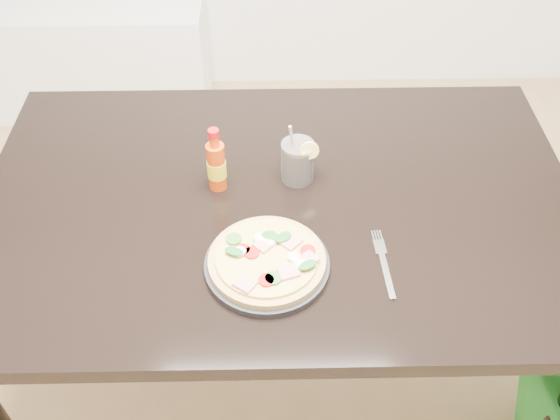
{
  "coord_description": "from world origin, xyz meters",
  "views": [
    {
      "loc": [
        0.19,
        -0.44,
        1.76
      ],
      "look_at": [
        0.21,
        0.49,
        0.83
      ],
      "focal_mm": 40.0,
      "sensor_mm": 36.0,
      "label": 1
    }
  ],
  "objects_px": {
    "dining_table": "(279,223)",
    "fork": "(383,261)",
    "hot_sauce_bottle": "(216,165)",
    "media_console": "(52,58)",
    "plate": "(267,265)",
    "pizza": "(268,258)",
    "cola_cup": "(298,162)"
  },
  "relations": [
    {
      "from": "dining_table",
      "to": "fork",
      "type": "xyz_separation_m",
      "value": [
        0.22,
        -0.2,
        0.09
      ]
    },
    {
      "from": "dining_table",
      "to": "fork",
      "type": "bearing_deg",
      "value": -42.74
    },
    {
      "from": "hot_sauce_bottle",
      "to": "fork",
      "type": "bearing_deg",
      "value": -34.02
    },
    {
      "from": "dining_table",
      "to": "media_console",
      "type": "xyz_separation_m",
      "value": [
        -1.01,
        1.46,
        -0.42
      ]
    },
    {
      "from": "plate",
      "to": "hot_sauce_bottle",
      "type": "distance_m",
      "value": 0.28
    },
    {
      "from": "pizza",
      "to": "fork",
      "type": "relative_size",
      "value": 1.3
    },
    {
      "from": "pizza",
      "to": "cola_cup",
      "type": "height_order",
      "value": "cola_cup"
    },
    {
      "from": "dining_table",
      "to": "cola_cup",
      "type": "bearing_deg",
      "value": 57.36
    },
    {
      "from": "plate",
      "to": "fork",
      "type": "bearing_deg",
      "value": 2.31
    },
    {
      "from": "pizza",
      "to": "media_console",
      "type": "relative_size",
      "value": 0.17
    },
    {
      "from": "cola_cup",
      "to": "media_console",
      "type": "height_order",
      "value": "cola_cup"
    },
    {
      "from": "pizza",
      "to": "fork",
      "type": "distance_m",
      "value": 0.25
    },
    {
      "from": "dining_table",
      "to": "plate",
      "type": "height_order",
      "value": "plate"
    },
    {
      "from": "hot_sauce_bottle",
      "to": "media_console",
      "type": "relative_size",
      "value": 0.12
    },
    {
      "from": "media_console",
      "to": "pizza",
      "type": "bearing_deg",
      "value": -59.62
    },
    {
      "from": "dining_table",
      "to": "media_console",
      "type": "bearing_deg",
      "value": 124.56
    },
    {
      "from": "plate",
      "to": "hot_sauce_bottle",
      "type": "xyz_separation_m",
      "value": [
        -0.11,
        0.25,
        0.06
      ]
    },
    {
      "from": "plate",
      "to": "cola_cup",
      "type": "distance_m",
      "value": 0.29
    },
    {
      "from": "plate",
      "to": "hot_sauce_bottle",
      "type": "height_order",
      "value": "hot_sauce_bottle"
    },
    {
      "from": "plate",
      "to": "hot_sauce_bottle",
      "type": "relative_size",
      "value": 1.56
    },
    {
      "from": "plate",
      "to": "fork",
      "type": "height_order",
      "value": "plate"
    },
    {
      "from": "plate",
      "to": "pizza",
      "type": "xyz_separation_m",
      "value": [
        0.0,
        0.0,
        0.02
      ]
    },
    {
      "from": "plate",
      "to": "media_console",
      "type": "bearing_deg",
      "value": 120.33
    },
    {
      "from": "dining_table",
      "to": "media_console",
      "type": "height_order",
      "value": "dining_table"
    },
    {
      "from": "hot_sauce_bottle",
      "to": "media_console",
      "type": "height_order",
      "value": "hot_sauce_bottle"
    },
    {
      "from": "pizza",
      "to": "fork",
      "type": "xyz_separation_m",
      "value": [
        0.24,
        0.01,
        -0.02
      ]
    },
    {
      "from": "dining_table",
      "to": "hot_sauce_bottle",
      "type": "distance_m",
      "value": 0.21
    },
    {
      "from": "plate",
      "to": "pizza",
      "type": "distance_m",
      "value": 0.02
    },
    {
      "from": "pizza",
      "to": "hot_sauce_bottle",
      "type": "distance_m",
      "value": 0.28
    },
    {
      "from": "dining_table",
      "to": "hot_sauce_bottle",
      "type": "bearing_deg",
      "value": 163.33
    },
    {
      "from": "dining_table",
      "to": "pizza",
      "type": "xyz_separation_m",
      "value": [
        -0.03,
        -0.21,
        0.11
      ]
    },
    {
      "from": "dining_table",
      "to": "pizza",
      "type": "distance_m",
      "value": 0.24
    }
  ]
}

